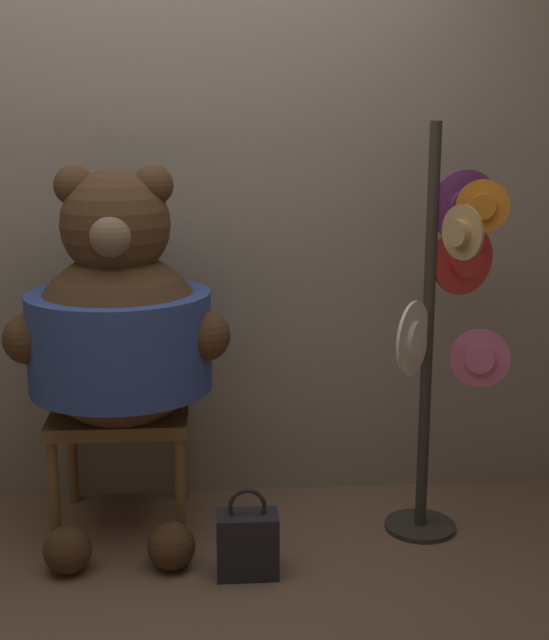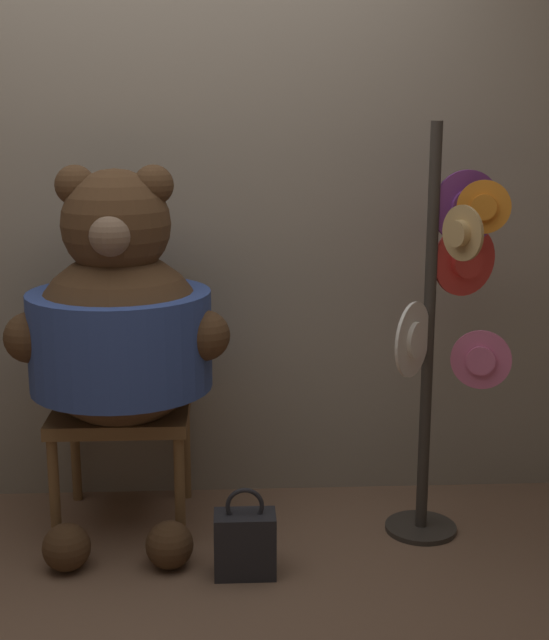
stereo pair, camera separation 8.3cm
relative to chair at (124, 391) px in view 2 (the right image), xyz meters
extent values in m
plane|color=brown|center=(0.14, -0.53, -0.52)|extent=(14.00, 14.00, 0.00)
cube|color=gray|center=(0.14, 0.27, 0.69)|extent=(8.00, 0.10, 2.42)
cylinder|color=brown|center=(-0.23, -0.31, -0.30)|extent=(0.04, 0.04, 0.44)
cylinder|color=brown|center=(0.23, -0.31, -0.30)|extent=(0.04, 0.04, 0.44)
cylinder|color=brown|center=(-0.23, 0.15, -0.30)|extent=(0.04, 0.04, 0.44)
cylinder|color=brown|center=(0.23, 0.15, -0.30)|extent=(0.04, 0.04, 0.44)
cube|color=brown|center=(0.00, -0.08, -0.06)|extent=(0.52, 0.52, 0.05)
cube|color=brown|center=(0.00, 0.16, 0.19)|extent=(0.52, 0.04, 0.44)
sphere|color=#4C331E|center=(0.02, -0.16, 0.25)|extent=(0.67, 0.67, 0.67)
cylinder|color=#334C99|center=(0.02, -0.16, 0.25)|extent=(0.68, 0.68, 0.37)
sphere|color=#4C331E|center=(0.02, -0.16, 0.69)|extent=(0.40, 0.40, 0.40)
sphere|color=#4C331E|center=(-0.12, -0.16, 0.83)|extent=(0.15, 0.15, 0.15)
sphere|color=#4C331E|center=(0.16, -0.16, 0.83)|extent=(0.15, 0.15, 0.15)
sphere|color=#7A604C|center=(0.02, -0.33, 0.67)|extent=(0.15, 0.15, 0.15)
sphere|color=#4C331E|center=(-0.30, -0.24, 0.29)|extent=(0.19, 0.19, 0.19)
sphere|color=#4C331E|center=(0.33, -0.24, 0.29)|extent=(0.19, 0.19, 0.19)
sphere|color=#4C331E|center=(-0.17, -0.46, -0.44)|extent=(0.17, 0.17, 0.17)
sphere|color=#4C331E|center=(0.20, -0.46, -0.44)|extent=(0.17, 0.17, 0.17)
cylinder|color=#332D28|center=(1.17, -0.21, -0.51)|extent=(0.28, 0.28, 0.02)
cylinder|color=#332D28|center=(1.17, -0.21, 0.27)|extent=(0.04, 0.04, 1.58)
cylinder|color=silver|center=(1.09, -0.33, 0.28)|extent=(0.17, 0.23, 0.28)
cylinder|color=silver|center=(1.09, -0.33, 0.28)|extent=(0.11, 0.13, 0.13)
cylinder|color=#7A388E|center=(1.30, -0.19, 0.75)|extent=(0.27, 0.07, 0.27)
cylinder|color=#7A388E|center=(1.30, -0.19, 0.75)|extent=(0.14, 0.07, 0.13)
cylinder|color=tan|center=(1.24, -0.35, 0.67)|extent=(0.10, 0.18, 0.20)
cylinder|color=tan|center=(1.24, -0.35, 0.67)|extent=(0.11, 0.12, 0.09)
cylinder|color=orange|center=(1.34, -0.26, 0.75)|extent=(0.19, 0.06, 0.19)
cylinder|color=orange|center=(1.34, -0.26, 0.75)|extent=(0.10, 0.07, 0.09)
cylinder|color=red|center=(1.31, -0.16, 0.55)|extent=(0.26, 0.11, 0.27)
cylinder|color=red|center=(1.31, -0.16, 0.55)|extent=(0.15, 0.11, 0.13)
cylinder|color=#D16693|center=(1.36, -0.27, 0.19)|extent=(0.22, 0.08, 0.22)
cylinder|color=#D16693|center=(1.36, -0.27, 0.19)|extent=(0.12, 0.08, 0.11)
cube|color=#232328|center=(0.47, -0.52, -0.41)|extent=(0.22, 0.13, 0.23)
torus|color=#232328|center=(0.47, -0.52, -0.26)|extent=(0.14, 0.02, 0.14)
camera|label=1|loc=(0.35, -3.41, 1.08)|focal=50.00mm
camera|label=2|loc=(0.43, -3.42, 1.08)|focal=50.00mm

